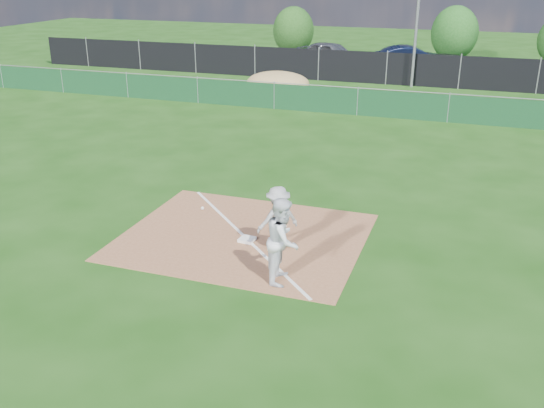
{
  "coord_description": "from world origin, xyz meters",
  "views": [
    {
      "loc": [
        5.29,
        -11.99,
        6.49
      ],
      "look_at": [
        0.76,
        1.0,
        1.0
      ],
      "focal_mm": 40.0,
      "sensor_mm": 36.0,
      "label": 1
    }
  ],
  "objects_px": {
    "car_mid": "(411,59)",
    "light_pole": "(418,13)",
    "first_base": "(247,239)",
    "tree_left": "(293,31)",
    "tree_mid": "(455,33)",
    "car_left": "(331,55)",
    "runner": "(283,240)",
    "play_at_first": "(278,219)",
    "car_right": "(453,66)"
  },
  "relations": [
    {
      "from": "light_pole",
      "to": "play_at_first",
      "type": "height_order",
      "value": "light_pole"
    },
    {
      "from": "play_at_first",
      "to": "tree_mid",
      "type": "height_order",
      "value": "tree_mid"
    },
    {
      "from": "first_base",
      "to": "car_left",
      "type": "xyz_separation_m",
      "value": [
        -4.64,
        27.13,
        0.78
      ]
    },
    {
      "from": "light_pole",
      "to": "tree_left",
      "type": "distance_m",
      "value": 13.83
    },
    {
      "from": "car_left",
      "to": "car_right",
      "type": "bearing_deg",
      "value": -77.85
    },
    {
      "from": "runner",
      "to": "car_left",
      "type": "xyz_separation_m",
      "value": [
        -6.1,
        28.69,
        -0.12
      ]
    },
    {
      "from": "car_left",
      "to": "tree_mid",
      "type": "xyz_separation_m",
      "value": [
        7.45,
        5.23,
        1.12
      ]
    },
    {
      "from": "light_pole",
      "to": "runner",
      "type": "distance_m",
      "value": 23.7
    },
    {
      "from": "car_right",
      "to": "light_pole",
      "type": "bearing_deg",
      "value": 172.92
    },
    {
      "from": "first_base",
      "to": "tree_left",
      "type": "bearing_deg",
      "value": 105.32
    },
    {
      "from": "light_pole",
      "to": "car_right",
      "type": "xyz_separation_m",
      "value": [
        1.91,
        4.12,
        -3.34
      ]
    },
    {
      "from": "car_mid",
      "to": "car_right",
      "type": "height_order",
      "value": "car_mid"
    },
    {
      "from": "first_base",
      "to": "play_at_first",
      "type": "distance_m",
      "value": 1.19
    },
    {
      "from": "car_mid",
      "to": "tree_mid",
      "type": "xyz_separation_m",
      "value": [
        2.23,
        5.32,
        1.15
      ]
    },
    {
      "from": "play_at_first",
      "to": "tree_mid",
      "type": "xyz_separation_m",
      "value": [
        1.93,
        32.55,
        1.13
      ]
    },
    {
      "from": "light_pole",
      "to": "first_base",
      "type": "distance_m",
      "value": 22.33
    },
    {
      "from": "car_left",
      "to": "play_at_first",
      "type": "bearing_deg",
      "value": -148.71
    },
    {
      "from": "first_base",
      "to": "play_at_first",
      "type": "relative_size",
      "value": 0.14
    },
    {
      "from": "play_at_first",
      "to": "car_right",
      "type": "distance_m",
      "value": 26.37
    },
    {
      "from": "runner",
      "to": "first_base",
      "type": "bearing_deg",
      "value": 36.01
    },
    {
      "from": "car_right",
      "to": "tree_mid",
      "type": "bearing_deg",
      "value": 21.62
    },
    {
      "from": "car_right",
      "to": "runner",
      "type": "bearing_deg",
      "value": -165.86
    },
    {
      "from": "play_at_first",
      "to": "tree_left",
      "type": "bearing_deg",
      "value": 106.71
    },
    {
      "from": "first_base",
      "to": "car_right",
      "type": "xyz_separation_m",
      "value": [
        3.23,
        26.06,
        0.6
      ]
    },
    {
      "from": "play_at_first",
      "to": "car_right",
      "type": "xyz_separation_m",
      "value": [
        2.35,
        26.26,
        -0.17
      ]
    },
    {
      "from": "car_mid",
      "to": "light_pole",
      "type": "bearing_deg",
      "value": 168.96
    },
    {
      "from": "runner",
      "to": "car_right",
      "type": "distance_m",
      "value": 27.68
    },
    {
      "from": "runner",
      "to": "car_right",
      "type": "relative_size",
      "value": 0.43
    },
    {
      "from": "first_base",
      "to": "car_left",
      "type": "bearing_deg",
      "value": 99.71
    },
    {
      "from": "runner",
      "to": "car_right",
      "type": "bearing_deg",
      "value": -10.71
    },
    {
      "from": "first_base",
      "to": "tree_left",
      "type": "relative_size",
      "value": 0.1
    },
    {
      "from": "car_left",
      "to": "tree_left",
      "type": "relative_size",
      "value": 1.37
    },
    {
      "from": "light_pole",
      "to": "car_right",
      "type": "height_order",
      "value": "light_pole"
    },
    {
      "from": "first_base",
      "to": "tree_left",
      "type": "xyz_separation_m",
      "value": [
        -8.58,
        31.35,
        1.77
      ]
    },
    {
      "from": "play_at_first",
      "to": "tree_left",
      "type": "distance_m",
      "value": 32.95
    },
    {
      "from": "runner",
      "to": "car_mid",
      "type": "height_order",
      "value": "runner"
    },
    {
      "from": "tree_mid",
      "to": "tree_left",
      "type": "bearing_deg",
      "value": -174.96
    },
    {
      "from": "car_left",
      "to": "car_right",
      "type": "distance_m",
      "value": 7.94
    },
    {
      "from": "light_pole",
      "to": "car_mid",
      "type": "bearing_deg",
      "value": 98.28
    },
    {
      "from": "car_mid",
      "to": "first_base",
      "type": "bearing_deg",
      "value": 159.46
    },
    {
      "from": "car_left",
      "to": "car_mid",
      "type": "bearing_deg",
      "value": -71.18
    },
    {
      "from": "car_left",
      "to": "car_mid",
      "type": "height_order",
      "value": "car_left"
    },
    {
      "from": "tree_left",
      "to": "tree_mid",
      "type": "bearing_deg",
      "value": 5.04
    },
    {
      "from": "runner",
      "to": "tree_mid",
      "type": "xyz_separation_m",
      "value": [
        1.35,
        33.91,
        1.0
      ]
    },
    {
      "from": "car_left",
      "to": "car_right",
      "type": "height_order",
      "value": "car_left"
    },
    {
      "from": "car_left",
      "to": "light_pole",
      "type": "bearing_deg",
      "value": -111.18
    },
    {
      "from": "first_base",
      "to": "tree_left",
      "type": "distance_m",
      "value": 32.55
    },
    {
      "from": "play_at_first",
      "to": "first_base",
      "type": "bearing_deg",
      "value": 167.19
    },
    {
      "from": "runner",
      "to": "play_at_first",
      "type": "bearing_deg",
      "value": 15.87
    },
    {
      "from": "tree_mid",
      "to": "car_left",
      "type": "bearing_deg",
      "value": -144.96
    }
  ]
}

